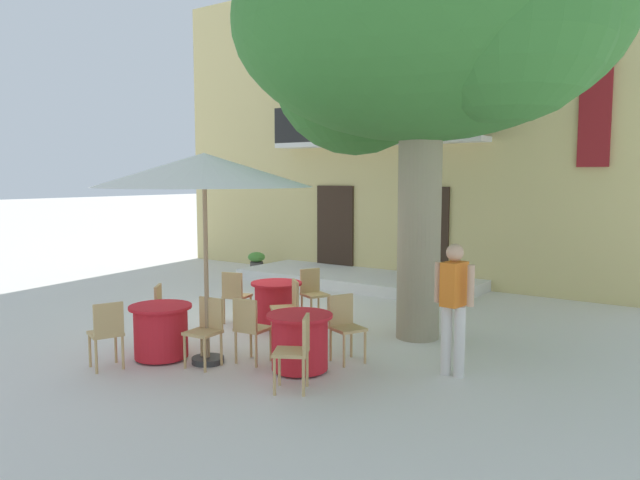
% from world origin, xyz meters
% --- Properties ---
extents(ground_plane, '(120.00, 120.00, 0.00)m').
position_xyz_m(ground_plane, '(0.00, 0.00, 0.00)').
color(ground_plane, silver).
extents(building_facade, '(13.00, 5.09, 7.50)m').
position_xyz_m(building_facade, '(-0.49, 6.99, 3.75)').
color(building_facade, '#DBC67F').
rests_on(building_facade, ground).
extents(entrance_step_platform, '(5.75, 2.09, 0.25)m').
position_xyz_m(entrance_step_platform, '(-0.49, 3.95, 0.12)').
color(entrance_step_platform, silver).
rests_on(entrance_step_platform, ground).
extents(plane_tree, '(6.17, 5.42, 6.68)m').
position_xyz_m(plane_tree, '(2.74, 0.56, 4.73)').
color(plane_tree, gray).
rests_on(plane_tree, ground).
extents(cafe_table_near_tree, '(0.86, 0.86, 0.76)m').
position_xyz_m(cafe_table_near_tree, '(0.44, -2.60, 0.39)').
color(cafe_table_near_tree, red).
rests_on(cafe_table_near_tree, ground).
extents(cafe_chair_near_tree_0, '(0.52, 0.52, 0.91)m').
position_xyz_m(cafe_chair_near_tree_0, '(0.24, -3.33, 0.53)').
color(cafe_chair_near_tree_0, tan).
rests_on(cafe_chair_near_tree_0, ground).
extents(cafe_chair_near_tree_1, '(0.44, 0.44, 0.91)m').
position_xyz_m(cafe_chair_near_tree_1, '(1.17, -2.44, 0.53)').
color(cafe_chair_near_tree_1, tan).
rests_on(cafe_chair_near_tree_1, ground).
extents(cafe_chair_near_tree_2, '(0.56, 0.56, 0.91)m').
position_xyz_m(cafe_chair_near_tree_2, '(-0.10, -2.07, 0.53)').
color(cafe_chair_near_tree_2, tan).
rests_on(cafe_chair_near_tree_2, ground).
extents(cafe_table_middle, '(0.86, 0.86, 0.76)m').
position_xyz_m(cafe_table_middle, '(2.33, -1.90, 0.39)').
color(cafe_table_middle, red).
rests_on(cafe_table_middle, ground).
extents(cafe_chair_middle_0, '(0.53, 0.53, 0.91)m').
position_xyz_m(cafe_chair_middle_0, '(2.57, -1.18, 0.53)').
color(cafe_chair_middle_0, tan).
rests_on(cafe_chair_middle_0, ground).
extents(cafe_chair_middle_1, '(0.44, 0.44, 0.91)m').
position_xyz_m(cafe_chair_middle_1, '(1.59, -2.05, 0.53)').
color(cafe_chair_middle_1, tan).
rests_on(cafe_chair_middle_1, ground).
extents(cafe_chair_middle_2, '(0.55, 0.55, 0.91)m').
position_xyz_m(cafe_chair_middle_2, '(2.77, -2.51, 0.53)').
color(cafe_chair_middle_2, tan).
rests_on(cafe_chair_middle_2, ground).
extents(cafe_table_front, '(0.86, 0.86, 0.76)m').
position_xyz_m(cafe_table_front, '(0.56, -0.23, 0.39)').
color(cafe_table_front, red).
rests_on(cafe_table_front, ground).
extents(cafe_chair_front_0, '(0.53, 0.53, 0.91)m').
position_xyz_m(cafe_chair_front_0, '(0.79, 0.48, 0.53)').
color(cafe_chair_front_0, tan).
rests_on(cafe_chair_front_0, ground).
extents(cafe_chair_front_1, '(0.49, 0.49, 0.91)m').
position_xyz_m(cafe_chair_front_1, '(-0.15, -0.50, 0.53)').
color(cafe_chair_front_1, tan).
rests_on(cafe_chair_front_1, ground).
extents(cafe_chair_front_2, '(0.56, 0.56, 0.91)m').
position_xyz_m(cafe_chair_front_2, '(1.17, -0.67, 0.53)').
color(cafe_chair_front_2, tan).
rests_on(cafe_chair_front_2, ground).
extents(cafe_umbrella, '(2.90, 2.90, 2.85)m').
position_xyz_m(cafe_umbrella, '(1.10, -2.36, 2.61)').
color(cafe_umbrella, '#997A56').
rests_on(cafe_umbrella, ground).
extents(ground_planter_left, '(0.46, 0.46, 0.53)m').
position_xyz_m(ground_planter_left, '(-3.71, 4.06, 0.30)').
color(ground_planter_left, '#47423D').
rests_on(ground_planter_left, ground).
extents(pedestrian_near_entrance, '(0.53, 0.36, 1.70)m').
position_xyz_m(pedestrian_near_entrance, '(4.03, -0.90, 0.96)').
color(pedestrian_near_entrance, silver).
rests_on(pedestrian_near_entrance, ground).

